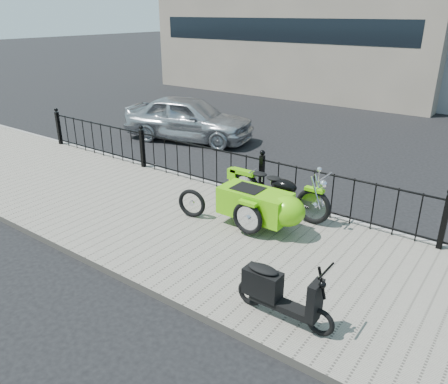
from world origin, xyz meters
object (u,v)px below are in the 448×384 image
Objects in this scene: motorcycle_sidecar at (267,203)px; scooter at (277,292)px; spare_tire at (192,203)px; sedan_car at (189,118)px.

scooter is (1.43, -2.13, -0.11)m from motorcycle_sidecar.
motorcycle_sidecar is 1.64× the size of scooter.
scooter is 3.23m from spare_tire.
spare_tire is (-2.79, 1.63, -0.08)m from scooter.
spare_tire is at bearing -159.89° from motorcycle_sidecar.
motorcycle_sidecar is at bearing -140.80° from sedan_car.
motorcycle_sidecar reaches higher than spare_tire.
motorcycle_sidecar reaches higher than scooter.
spare_tire is at bearing -152.82° from sedan_car.
sedan_car is (-5.20, 3.93, 0.10)m from motorcycle_sidecar.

